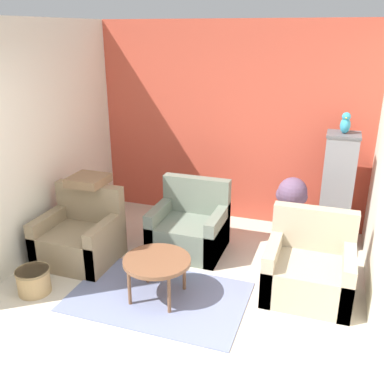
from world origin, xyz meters
TOP-DOWN VIEW (x-y plane):
  - ground_plane at (0.00, 0.00)m, footprint 20.00×20.00m
  - wall_back_accent at (0.00, 3.21)m, footprint 3.86×0.06m
  - wall_left at (-1.90, 1.59)m, footprint 0.06×3.18m
  - area_rug at (-0.15, 0.96)m, footprint 1.79×1.12m
  - coffee_table at (-0.15, 0.96)m, footprint 0.68×0.68m
  - armchair_left at (-1.32, 1.39)m, footprint 0.86×0.76m
  - armchair_right at (1.29, 1.53)m, footprint 0.86×0.76m
  - armchair_middle at (-0.19, 2.04)m, footprint 0.86×0.76m
  - birdcage at (1.47, 2.74)m, footprint 0.54×0.54m
  - parrot at (1.47, 2.74)m, footprint 0.12×0.21m
  - potted_plant at (0.95, 2.71)m, footprint 0.40×0.37m
  - wicker_basket at (-1.41, 0.62)m, footprint 0.35×0.35m
  - throw_pillow at (-1.32, 1.66)m, footprint 0.42×0.42m

SIDE VIEW (x-z plane):
  - ground_plane at x=0.00m, z-range 0.00..0.00m
  - area_rug at x=-0.15m, z-range 0.00..0.01m
  - wicker_basket at x=-1.41m, z-range 0.01..0.28m
  - armchair_left at x=-1.32m, z-range -0.15..0.70m
  - armchair_right at x=1.29m, z-range -0.15..0.70m
  - armchair_middle at x=-0.19m, z-range -0.15..0.70m
  - coffee_table at x=-0.15m, z-range 0.18..0.62m
  - potted_plant at x=0.95m, z-range 0.12..0.97m
  - birdcage at x=1.47m, z-range -0.05..1.40m
  - throw_pillow at x=-1.32m, z-range 0.86..0.96m
  - wall_back_accent at x=0.00m, z-range 0.00..2.71m
  - wall_left at x=-1.90m, z-range 0.00..2.71m
  - parrot at x=1.47m, z-range 1.44..1.69m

